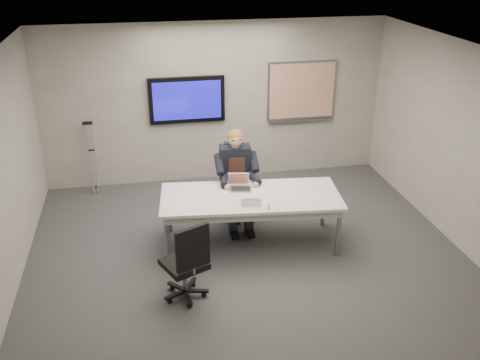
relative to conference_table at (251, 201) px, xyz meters
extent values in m
cube|color=#363639|center=(-0.11, -0.57, -0.68)|extent=(6.00, 6.00, 0.02)
cube|color=silver|center=(-0.11, -0.57, 2.12)|extent=(6.00, 6.00, 0.02)
cube|color=gray|center=(-0.11, 2.43, 0.72)|extent=(6.00, 0.02, 2.80)
cube|color=gray|center=(-0.11, -3.57, 0.72)|extent=(6.00, 0.02, 2.80)
cube|color=gray|center=(2.89, -0.57, 0.72)|extent=(0.02, 6.00, 2.80)
cube|color=silver|center=(0.00, 0.00, 0.07)|extent=(2.59, 1.30, 0.04)
cube|color=#B8B8B4|center=(0.00, 0.00, -0.02)|extent=(2.47, 1.18, 0.10)
cylinder|color=gray|center=(-1.20, -0.31, -0.32)|extent=(0.06, 0.06, 0.73)
cylinder|color=gray|center=(1.11, -0.56, -0.32)|extent=(0.06, 0.06, 0.73)
cylinder|color=gray|center=(-1.11, 0.56, -0.32)|extent=(0.06, 0.06, 0.73)
cylinder|color=gray|center=(1.20, 0.31, -0.32)|extent=(0.06, 0.06, 0.73)
cube|color=black|center=(-0.61, 2.38, 0.82)|extent=(1.30, 0.08, 0.80)
cube|color=#100D91|center=(-0.61, 2.33, 0.82)|extent=(1.16, 0.01, 0.66)
cube|color=gray|center=(1.44, 2.40, 0.87)|extent=(1.25, 0.04, 1.05)
cube|color=silver|center=(1.44, 2.38, 0.87)|extent=(1.18, 0.01, 0.98)
cube|color=gray|center=(1.44, 2.37, 0.32)|extent=(1.18, 0.05, 0.04)
cylinder|color=gray|center=(-0.08, 0.79, -0.41)|extent=(0.06, 0.06, 0.34)
cube|color=black|center=(-0.08, 0.79, -0.24)|extent=(0.52, 0.52, 0.07)
cube|color=black|center=(-0.03, 0.99, 0.07)|extent=(0.40, 0.14, 0.49)
cylinder|color=gray|center=(-1.04, -1.08, -0.39)|extent=(0.06, 0.06, 0.37)
cube|color=black|center=(-1.04, -1.08, -0.21)|extent=(0.62, 0.62, 0.07)
cube|color=black|center=(-0.95, -1.28, 0.13)|extent=(0.41, 0.22, 0.53)
cube|color=black|center=(-0.08, 0.76, 0.22)|extent=(0.47, 0.29, 0.63)
cube|color=#391F17|center=(-0.08, 0.62, 0.26)|extent=(0.24, 0.04, 0.30)
sphere|color=#D8A884|center=(-0.08, 0.73, 0.67)|extent=(0.23, 0.23, 0.23)
ellipsoid|color=brown|center=(-0.08, 0.74, 0.70)|extent=(0.24, 0.24, 0.20)
cube|color=#B8B8BA|center=(-0.10, 0.20, 0.10)|extent=(0.34, 0.27, 0.02)
cube|color=black|center=(-0.10, 0.19, 0.11)|extent=(0.28, 0.20, 0.00)
cube|color=#B8B8BA|center=(-0.10, 0.34, 0.20)|extent=(0.31, 0.13, 0.20)
cube|color=#B31D13|center=(-0.10, 0.33, 0.21)|extent=(0.27, 0.11, 0.17)
cylinder|color=black|center=(0.16, -0.40, 0.09)|extent=(0.04, 0.15, 0.01)
camera|label=1|loc=(-1.43, -6.51, 3.38)|focal=40.00mm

